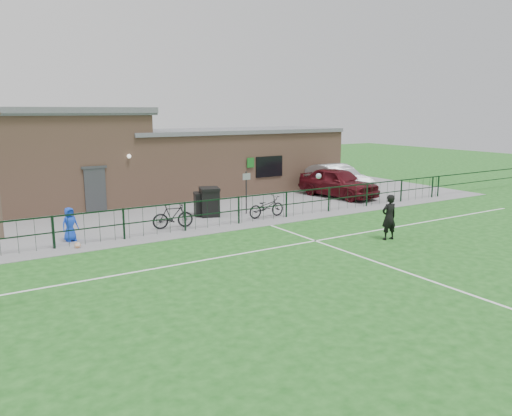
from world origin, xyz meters
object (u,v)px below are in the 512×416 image
sign_post (246,193)px  bicycle_e (266,207)px  wheelie_bin_left (202,205)px  spectator_child (70,224)px  car_maroon (338,182)px  wheelie_bin_right (209,203)px  ball_ground (78,245)px  car_silver (337,179)px  bicycle_d (173,216)px

sign_post → bicycle_e: (0.36, -1.18, -0.52)m
wheelie_bin_left → spectator_child: spectator_child is taller
car_maroon → spectator_child: bearing=179.6°
wheelie_bin_right → ball_ground: wheelie_bin_right is taller
sign_post → ball_ground: sign_post is taller
car_silver → car_maroon: bearing=-126.5°
wheelie_bin_right → bicycle_d: wheelie_bin_right is taller
bicycle_d → wheelie_bin_right: bearing=-51.0°
car_silver → bicycle_d: 12.17m
car_silver → wheelie_bin_right: bearing=-167.5°
sign_post → wheelie_bin_left: bearing=160.9°
wheelie_bin_left → spectator_child: 6.36m
car_maroon → bicycle_e: size_ratio=2.61×
car_silver → bicycle_d: bearing=-163.3°
car_maroon → bicycle_d: bearing=-177.0°
sign_post → spectator_child: bearing=-173.9°
wheelie_bin_left → bicycle_e: 2.99m
bicycle_e → spectator_child: size_ratio=1.44×
car_silver → spectator_child: (-15.74, -3.24, -0.19)m
wheelie_bin_right → wheelie_bin_left: bearing=154.7°
sign_post → spectator_child: (-8.14, -0.87, -0.36)m
wheelie_bin_left → bicycle_d: bicycle_d is taller
car_maroon → car_silver: size_ratio=0.96×
wheelie_bin_left → bicycle_e: wheelie_bin_left is taller
sign_post → spectator_child: size_ratio=1.57×
bicycle_e → ball_ground: (-8.51, -0.80, -0.39)m
car_silver → ball_ground: (-15.75, -4.35, -0.74)m
ball_ground → wheelie_bin_left: bearing=23.4°
car_maroon → ball_ground: (-14.91, -3.25, -0.73)m
car_maroon → bicycle_d: 11.09m
car_silver → spectator_child: bearing=-167.5°
car_maroon → spectator_child: (-14.90, -2.14, -0.18)m
spectator_child → wheelie_bin_left: bearing=-1.8°
spectator_child → ball_ground: (-0.01, -1.11, -0.55)m
sign_post → car_silver: size_ratio=0.40×
bicycle_e → spectator_child: 8.51m
bicycle_d → ball_ground: bearing=112.8°
wheelie_bin_left → bicycle_e: bearing=-22.1°
bicycle_e → ball_ground: bicycle_e is taller
bicycle_e → sign_post: bearing=15.4°
wheelie_bin_right → car_silver: bearing=28.9°
ball_ground → wheelie_bin_right: bearing=20.6°
wheelie_bin_left → car_silver: car_silver is taller
wheelie_bin_left → car_silver: bearing=26.5°
sign_post → spectator_child: sign_post is taller
car_silver → ball_ground: size_ratio=22.89×
wheelie_bin_right → bicycle_d: (-2.39, -1.40, -0.11)m
car_maroon → ball_ground: bearing=-176.2°
sign_post → car_maroon: bearing=10.6°
sign_post → ball_ground: 8.43m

